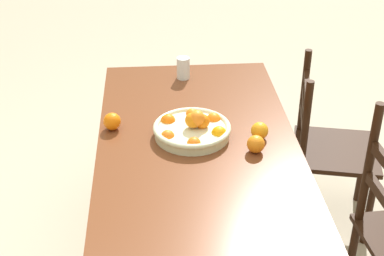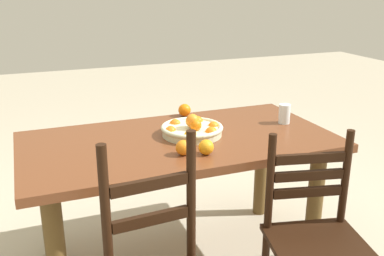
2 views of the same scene
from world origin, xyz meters
name	(u,v)px [view 1 (image 1 of 2)]	position (x,y,z in m)	size (l,w,h in m)	color
dining_table	(198,169)	(0.00, 0.00, 0.62)	(1.63, 0.85, 0.73)	brown
chair_by_cabinet	(327,149)	(-0.39, 0.69, 0.44)	(0.50, 0.50, 0.89)	black
fruit_bowl	(193,129)	(-0.08, -0.02, 0.77)	(0.33, 0.33, 0.12)	beige
orange_loose_0	(256,144)	(0.06, 0.23, 0.77)	(0.07, 0.07, 0.07)	orange
orange_loose_1	(112,121)	(-0.17, -0.36, 0.77)	(0.08, 0.08, 0.08)	orange
orange_loose_2	(260,131)	(-0.04, 0.26, 0.77)	(0.07, 0.07, 0.07)	orange
drinking_glass	(183,68)	(-0.66, -0.02, 0.79)	(0.07, 0.07, 0.11)	silver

